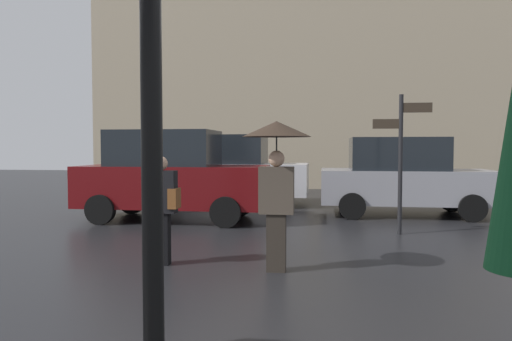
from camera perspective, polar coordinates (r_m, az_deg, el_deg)
pedestrian_with_umbrella at (r=6.21m, az=2.49°, el=1.67°), size 0.91×0.91×1.99m
pedestrian_with_bag at (r=6.74m, az=-11.27°, el=-3.90°), size 0.47×0.24×1.53m
parked_car_left at (r=10.88m, az=-10.17°, el=-0.58°), size 4.21×1.87×2.03m
parked_car_right at (r=12.02m, az=17.25°, el=-0.68°), size 4.03×1.92×1.89m
parked_car_distant at (r=13.83m, az=-3.42°, el=0.08°), size 4.52×1.98×2.02m
street_signpost at (r=9.33m, az=17.08°, el=2.46°), size 1.08×0.08×2.65m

